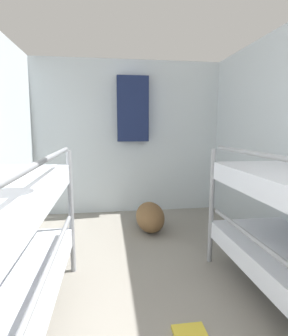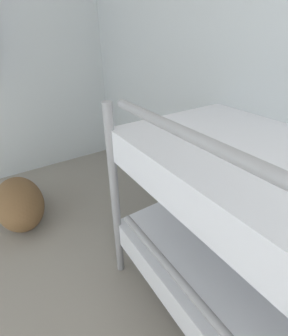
{
  "view_description": "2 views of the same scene",
  "coord_description": "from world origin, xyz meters",
  "views": [
    {
      "loc": [
        -0.31,
        0.24,
        1.26
      ],
      "look_at": [
        0.01,
        2.54,
        0.91
      ],
      "focal_mm": 28.0,
      "sensor_mm": 36.0,
      "label": 1
    },
    {
      "loc": [
        0.25,
        1.62,
        1.32
      ],
      "look_at": [
        0.81,
        2.47,
        0.71
      ],
      "focal_mm": 24.0,
      "sensor_mm": 36.0,
      "label": 2
    }
  ],
  "objects": [
    {
      "name": "floor_book",
      "position": [
        0.17,
        1.63,
        0.01
      ],
      "size": [
        0.2,
        0.12,
        0.02
      ],
      "color": "gold",
      "rests_on": "ground_plane"
    },
    {
      "name": "duffel_bag",
      "position": [
        0.19,
        3.3,
        0.17
      ],
      "size": [
        0.35,
        0.59,
        0.35
      ],
      "color": "brown",
      "rests_on": "ground_plane"
    },
    {
      "name": "hanging_coat",
      "position": [
        0.05,
        3.98,
        1.52
      ],
      "size": [
        0.44,
        0.12,
        0.9
      ],
      "color": "#192347"
    },
    {
      "name": "wall_back",
      "position": [
        0.0,
        4.13,
        1.11
      ],
      "size": [
        2.82,
        0.06,
        2.22
      ],
      "color": "silver",
      "rests_on": "ground_plane"
    }
  ]
}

